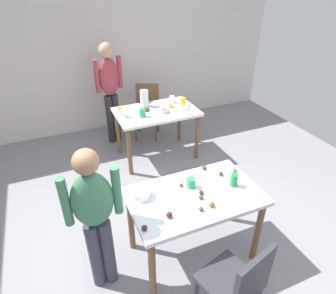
% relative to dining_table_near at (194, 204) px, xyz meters
% --- Properties ---
extents(ground_plane, '(6.40, 6.40, 0.00)m').
position_rel_dining_table_near_xyz_m(ground_plane, '(-0.13, -0.02, -0.64)').
color(ground_plane, gray).
extents(wall_back, '(6.40, 0.10, 2.60)m').
position_rel_dining_table_near_xyz_m(wall_back, '(-0.13, 3.18, 0.66)').
color(wall_back, silver).
rests_on(wall_back, ground_plane).
extents(dining_table_near, '(1.17, 0.71, 0.75)m').
position_rel_dining_table_near_xyz_m(dining_table_near, '(0.00, 0.00, 0.00)').
color(dining_table_near, silver).
rests_on(dining_table_near, ground_plane).
extents(dining_table_far, '(1.15, 0.72, 0.75)m').
position_rel_dining_table_near_xyz_m(dining_table_far, '(0.35, 1.83, -0.00)').
color(dining_table_far, white).
rests_on(dining_table_far, ground_plane).
extents(chair_near_table, '(0.49, 0.49, 0.87)m').
position_rel_dining_table_near_xyz_m(chair_near_table, '(-0.01, -0.73, -0.15)').
color(chair_near_table, '#2D2D33').
rests_on(chair_near_table, ground_plane).
extents(chair_far_table, '(0.54, 0.54, 0.87)m').
position_rel_dining_table_near_xyz_m(chair_far_table, '(0.45, 2.54, -0.15)').
color(chair_far_table, brown).
rests_on(chair_far_table, ground_plane).
extents(person_girl_near, '(0.45, 0.22, 1.41)m').
position_rel_dining_table_near_xyz_m(person_girl_near, '(-0.87, 0.03, 0.19)').
color(person_girl_near, '#383D4C').
rests_on(person_girl_near, ground_plane).
extents(person_adult_far, '(0.45, 0.27, 1.59)m').
position_rel_dining_table_near_xyz_m(person_adult_far, '(-0.13, 2.54, 0.32)').
color(person_adult_far, '#28282D').
rests_on(person_adult_far, ground_plane).
extents(mixing_bowl, '(0.19, 0.19, 0.07)m').
position_rel_dining_table_near_xyz_m(mixing_bowl, '(-0.45, 0.17, 0.14)').
color(mixing_bowl, white).
rests_on(mixing_bowl, dining_table_near).
extents(soda_can, '(0.07, 0.07, 0.12)m').
position_rel_dining_table_near_xyz_m(soda_can, '(0.39, -0.02, 0.17)').
color(soda_can, '#198438').
rests_on(soda_can, dining_table_near).
extents(fork_near, '(0.17, 0.02, 0.01)m').
position_rel_dining_table_near_xyz_m(fork_near, '(-0.22, -0.09, 0.11)').
color(fork_near, silver).
rests_on(fork_near, dining_table_near).
extents(cup_near_0, '(0.08, 0.08, 0.09)m').
position_rel_dining_table_near_xyz_m(cup_near_0, '(0.02, 0.11, 0.16)').
color(cup_near_0, green).
rests_on(cup_near_0, dining_table_near).
extents(cake_ball_0, '(0.05, 0.05, 0.05)m').
position_rel_dining_table_near_xyz_m(cake_ball_0, '(-0.32, -0.16, 0.13)').
color(cake_ball_0, '#3D2319').
rests_on(cake_ball_0, dining_table_near).
extents(cake_ball_1, '(0.05, 0.05, 0.05)m').
position_rel_dining_table_near_xyz_m(cake_ball_1, '(0.51, 0.14, 0.13)').
color(cake_ball_1, brown).
rests_on(cake_ball_1, dining_table_near).
extents(cake_ball_2, '(0.04, 0.04, 0.04)m').
position_rel_dining_table_near_xyz_m(cake_ball_2, '(-0.54, -0.21, 0.13)').
color(cake_ball_2, '#3D2319').
rests_on(cake_ball_2, dining_table_near).
extents(cake_ball_3, '(0.04, 0.04, 0.04)m').
position_rel_dining_table_near_xyz_m(cake_ball_3, '(-0.06, 0.15, 0.13)').
color(cake_ball_3, brown).
rests_on(cake_ball_3, dining_table_near).
extents(cake_ball_4, '(0.04, 0.04, 0.04)m').
position_rel_dining_table_near_xyz_m(cake_ball_4, '(0.02, -0.07, 0.13)').
color(cake_ball_4, brown).
rests_on(cake_ball_4, dining_table_near).
extents(cake_ball_5, '(0.04, 0.04, 0.04)m').
position_rel_dining_table_near_xyz_m(cake_ball_5, '(-0.05, -0.20, 0.13)').
color(cake_ball_5, brown).
rests_on(cake_ball_5, dining_table_near).
extents(cake_ball_6, '(0.05, 0.05, 0.05)m').
position_rel_dining_table_near_xyz_m(cake_ball_6, '(0.06, -0.19, 0.13)').
color(cake_ball_6, brown).
rests_on(cake_ball_6, dining_table_near).
extents(cake_ball_7, '(0.04, 0.04, 0.04)m').
position_rel_dining_table_near_xyz_m(cake_ball_7, '(0.05, -0.02, 0.13)').
color(cake_ball_7, '#3D2319').
rests_on(cake_ball_7, dining_table_near).
extents(cake_ball_8, '(0.04, 0.04, 0.04)m').
position_rel_dining_table_near_xyz_m(cake_ball_8, '(0.36, 0.15, 0.13)').
color(cake_ball_8, brown).
rests_on(cake_ball_8, dining_table_near).
extents(cake_ball_9, '(0.05, 0.05, 0.05)m').
position_rel_dining_table_near_xyz_m(cake_ball_9, '(0.26, 0.30, 0.13)').
color(cake_ball_9, brown).
rests_on(cake_ball_9, dining_table_near).
extents(pitcher_far, '(0.12, 0.12, 0.24)m').
position_rel_dining_table_near_xyz_m(pitcher_far, '(0.25, 2.05, 0.23)').
color(pitcher_far, white).
rests_on(pitcher_far, dining_table_far).
extents(cup_far_0, '(0.09, 0.09, 0.09)m').
position_rel_dining_table_near_xyz_m(cup_far_0, '(-0.14, 1.81, 0.15)').
color(cup_far_0, white).
rests_on(cup_far_0, dining_table_far).
extents(cup_far_1, '(0.09, 0.09, 0.12)m').
position_rel_dining_table_near_xyz_m(cup_far_1, '(0.10, 1.72, 0.17)').
color(cup_far_1, green).
rests_on(cup_far_1, dining_table_far).
extents(cup_far_2, '(0.07, 0.07, 0.11)m').
position_rel_dining_table_near_xyz_m(cup_far_2, '(0.67, 2.01, 0.16)').
color(cup_far_2, white).
rests_on(cup_far_2, dining_table_far).
extents(cup_far_3, '(0.08, 0.08, 0.12)m').
position_rel_dining_table_near_xyz_m(cup_far_3, '(0.78, 1.85, 0.17)').
color(cup_far_3, yellow).
rests_on(cup_far_3, dining_table_far).
extents(donut_far_0, '(0.12, 0.12, 0.04)m').
position_rel_dining_table_near_xyz_m(donut_far_0, '(0.75, 1.72, 0.13)').
color(donut_far_0, white).
rests_on(donut_far_0, dining_table_far).
extents(donut_far_1, '(0.10, 0.10, 0.03)m').
position_rel_dining_table_near_xyz_m(donut_far_1, '(-0.12, 2.06, 0.12)').
color(donut_far_1, gold).
rests_on(donut_far_1, dining_table_far).
extents(donut_far_2, '(0.13, 0.13, 0.04)m').
position_rel_dining_table_near_xyz_m(donut_far_2, '(0.20, 1.89, 0.13)').
color(donut_far_2, brown).
rests_on(donut_far_2, dining_table_far).
extents(donut_far_3, '(0.10, 0.10, 0.03)m').
position_rel_dining_table_near_xyz_m(donut_far_3, '(0.59, 1.87, 0.12)').
color(donut_far_3, gold).
rests_on(donut_far_3, dining_table_far).
extents(donut_far_4, '(0.14, 0.14, 0.04)m').
position_rel_dining_table_near_xyz_m(donut_far_4, '(0.44, 1.73, 0.13)').
color(donut_far_4, pink).
rests_on(donut_far_4, dining_table_far).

